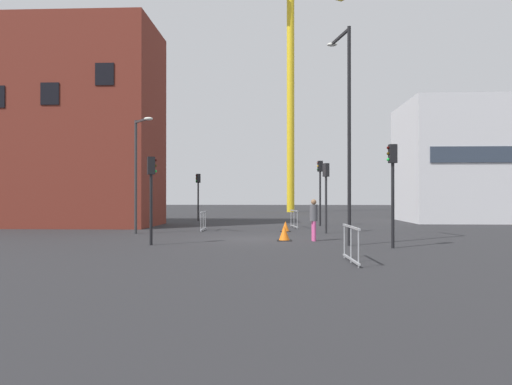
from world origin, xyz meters
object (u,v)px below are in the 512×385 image
Objects in this scene: traffic_light_near at (151,185)px; pedestrian_walking at (314,217)px; traffic_light_island at (326,186)px; construction_crane at (291,67)px; traffic_light_corner at (320,182)px; traffic_light_far at (393,178)px; streetlamp_tall at (347,118)px; traffic_light_median at (198,189)px; traffic_cone_on_verge at (285,227)px; streetlamp_short at (138,165)px; traffic_cone_by_barrier at (284,234)px.

traffic_light_near is 1.94× the size of pedestrian_walking.
construction_crane is at bearing 91.53° from traffic_light_island.
traffic_light_island is (0.87, -32.54, -14.89)m from construction_crane.
traffic_light_corner is 13.24m from traffic_light_far.
streetlamp_tall is 12.27m from traffic_light_corner.
pedestrian_walking is at bearing -64.71° from traffic_light_median.
traffic_light_island is (-0.24, 5.92, -2.60)m from streetlamp_tall.
traffic_light_far is 6.86× the size of traffic_cone_on_verge.
construction_crane is at bearing 87.77° from traffic_cone_on_verge.
streetlamp_short is 10.31× the size of traffic_cone_on_verge.
traffic_light_far is at bearing -64.56° from traffic_cone_on_verge.
traffic_light_near reaches higher than pedestrian_walking.
pedestrian_walking is 2.79× the size of traffic_cone_by_barrier.
streetlamp_tall is at bearing -87.64° from traffic_light_island.
streetlamp_short reaches higher than pedestrian_walking.
traffic_light_median is at bearing 125.73° from traffic_light_island.
traffic_light_corner reaches higher than traffic_cone_on_verge.
traffic_light_median is 18.19m from pedestrian_walking.
construction_crane is 26.47m from traffic_light_median.
traffic_cone_by_barrier is at bearing 176.48° from pedestrian_walking.
streetlamp_tall is 2.22× the size of traffic_light_far.
traffic_cone_on_verge is at bearing -114.92° from traffic_light_corner.
streetlamp_tall is 4.49m from pedestrian_walking.
traffic_light_island reaches higher than traffic_light_near.
pedestrian_walking is 5.62m from traffic_cone_on_verge.
traffic_light_near is 0.83× the size of traffic_light_corner.
traffic_light_median is 17.69m from traffic_cone_by_barrier.
traffic_light_far is 5.99× the size of traffic_cone_by_barrier.
traffic_light_island is at bearing 92.36° from streetlamp_tall.
traffic_light_median is 12.98m from traffic_cone_on_verge.
traffic_cone_on_verge is (-2.33, 7.07, -4.81)m from streetlamp_tall.
traffic_light_island is at bearing 62.16° from traffic_cone_by_barrier.
traffic_cone_on_verge is (-3.88, 8.16, -2.36)m from traffic_light_far.
pedestrian_walking reaches higher than traffic_cone_by_barrier.
traffic_light_median is 5.64× the size of traffic_cone_by_barrier.
traffic_light_median is 1.04× the size of traffic_light_near.
construction_crane reaches higher than traffic_light_near.
streetlamp_short is at bearing -164.71° from traffic_cone_on_verge.
streetlamp_tall is 11.20m from streetlamp_short.
traffic_light_island is 3.25m from traffic_cone_on_verge.
traffic_light_median is (0.96, 13.02, -1.07)m from streetlamp_short.
traffic_light_corner is 6.49× the size of traffic_cone_by_barrier.
pedestrian_walking is at bearing 135.39° from traffic_light_far.
streetlamp_tall is 15.24× the size of traffic_cone_on_verge.
streetlamp_short is 13.00m from traffic_light_far.
traffic_light_island is 5.24m from traffic_cone_by_barrier.
construction_crane is at bearing 93.85° from traffic_light_far.
streetlamp_short is 9.66m from pedestrian_walking.
streetlamp_short is 8.51m from traffic_cone_on_verge.
construction_crane reaches higher than pedestrian_walking.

